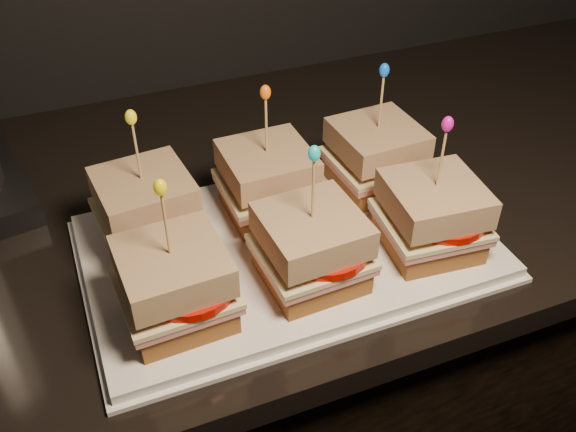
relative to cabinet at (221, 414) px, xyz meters
name	(u,v)px	position (x,y,z in m)	size (l,w,h in m)	color
cabinet	(221,414)	(0.00, 0.00, 0.00)	(2.17, 0.61, 0.87)	black
granite_slab	(199,210)	(0.00, 0.00, 0.45)	(2.21, 0.65, 0.03)	black
platter	(288,247)	(0.07, -0.14, 0.48)	(0.45, 0.28, 0.02)	white
platter_rim	(288,251)	(0.07, -0.14, 0.47)	(0.47, 0.29, 0.01)	white
sandwich_0_bread_bot	(150,228)	(-0.07, -0.08, 0.50)	(0.10, 0.10, 0.03)	#5B2F13
sandwich_0_ham	(148,217)	(-0.07, -0.08, 0.52)	(0.11, 0.10, 0.01)	#CC6A68
sandwich_0_cheese	(147,212)	(-0.07, -0.08, 0.53)	(0.11, 0.10, 0.01)	beige
sandwich_0_tomato	(158,207)	(-0.06, -0.08, 0.53)	(0.10, 0.10, 0.01)	#B80D03
sandwich_0_bread_top	(144,191)	(-0.07, -0.08, 0.55)	(0.10, 0.10, 0.03)	brown
sandwich_0_pick	(137,155)	(-0.07, -0.08, 0.60)	(0.00, 0.00, 0.09)	tan
sandwich_0_frill	(131,117)	(-0.07, -0.08, 0.65)	(0.01, 0.01, 0.02)	yellow
sandwich_1_bread_bot	(268,200)	(0.07, -0.08, 0.50)	(0.10, 0.10, 0.03)	#5B2F13
sandwich_1_ham	(268,189)	(0.07, -0.08, 0.52)	(0.11, 0.10, 0.01)	#CC6A68
sandwich_1_cheese	(268,184)	(0.07, -0.08, 0.53)	(0.11, 0.10, 0.01)	beige
sandwich_1_tomato	(279,179)	(0.08, -0.08, 0.53)	(0.10, 0.10, 0.01)	#B80D03
sandwich_1_bread_top	(267,164)	(0.07, -0.08, 0.55)	(0.10, 0.10, 0.03)	brown
sandwich_1_pick	(266,129)	(0.07, -0.08, 0.60)	(0.00, 0.00, 0.09)	tan
sandwich_1_frill	(265,92)	(0.07, -0.08, 0.65)	(0.01, 0.01, 0.02)	orange
sandwich_2_bread_bot	(374,175)	(0.21, -0.08, 0.50)	(0.10, 0.10, 0.03)	#5B2F13
sandwich_2_ham	(375,164)	(0.21, -0.08, 0.52)	(0.11, 0.10, 0.01)	#CC6A68
sandwich_2_cheese	(375,159)	(0.21, -0.08, 0.53)	(0.11, 0.10, 0.01)	beige
sandwich_2_tomato	(387,154)	(0.23, -0.08, 0.53)	(0.10, 0.10, 0.01)	#B80D03
sandwich_2_bread_top	(377,139)	(0.21, -0.08, 0.55)	(0.10, 0.10, 0.03)	brown
sandwich_2_pick	(381,105)	(0.21, -0.08, 0.60)	(0.00, 0.00, 0.09)	tan
sandwich_2_frill	(384,70)	(0.21, -0.08, 0.65)	(0.01, 0.01, 0.02)	blue
sandwich_3_bread_bot	(178,305)	(-0.07, -0.21, 0.50)	(0.10, 0.10, 0.03)	#5B2F13
sandwich_3_ham	(176,293)	(-0.07, -0.21, 0.52)	(0.11, 0.10, 0.01)	#CC6A68
sandwich_3_cheese	(176,288)	(-0.07, -0.21, 0.53)	(0.11, 0.10, 0.01)	beige
sandwich_3_tomato	(188,283)	(-0.06, -0.21, 0.53)	(0.10, 0.10, 0.01)	#B80D03
sandwich_3_bread_top	(172,266)	(-0.07, -0.21, 0.55)	(0.10, 0.10, 0.03)	brown
sandwich_3_pick	(166,228)	(-0.07, -0.21, 0.60)	(0.00, 0.00, 0.09)	tan
sandwich_3_frill	(160,187)	(-0.07, -0.21, 0.65)	(0.01, 0.01, 0.02)	yellow
sandwich_4_bread_bot	(311,268)	(0.07, -0.21, 0.50)	(0.10, 0.10, 0.03)	#5B2F13
sandwich_4_ham	(311,256)	(0.07, -0.21, 0.52)	(0.11, 0.10, 0.01)	#CC6A68
sandwich_4_cheese	(311,251)	(0.07, -0.21, 0.53)	(0.11, 0.10, 0.01)	beige
sandwich_4_tomato	(324,247)	(0.08, -0.21, 0.53)	(0.10, 0.10, 0.01)	#B80D03
sandwich_4_bread_top	(312,230)	(0.07, -0.21, 0.55)	(0.10, 0.10, 0.03)	brown
sandwich_4_pick	(313,193)	(0.07, -0.21, 0.60)	(0.00, 0.00, 0.09)	tan
sandwich_4_frill	(314,153)	(0.07, -0.21, 0.65)	(0.01, 0.01, 0.02)	#16B6BF
sandwich_5_bread_bot	(428,236)	(0.21, -0.21, 0.50)	(0.10, 0.10, 0.03)	#5B2F13
sandwich_5_ham	(430,224)	(0.21, -0.21, 0.52)	(0.11, 0.10, 0.01)	#CC6A68
sandwich_5_cheese	(431,219)	(0.21, -0.21, 0.53)	(0.11, 0.10, 0.01)	beige
sandwich_5_tomato	(444,214)	(0.23, -0.21, 0.53)	(0.10, 0.10, 0.01)	#B80D03
sandwich_5_bread_top	(435,198)	(0.21, -0.21, 0.55)	(0.10, 0.10, 0.03)	brown
sandwich_5_pick	(441,162)	(0.21, -0.21, 0.60)	(0.00, 0.00, 0.09)	tan
sandwich_5_frill	(448,124)	(0.21, -0.21, 0.65)	(0.01, 0.01, 0.02)	#BF0F93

